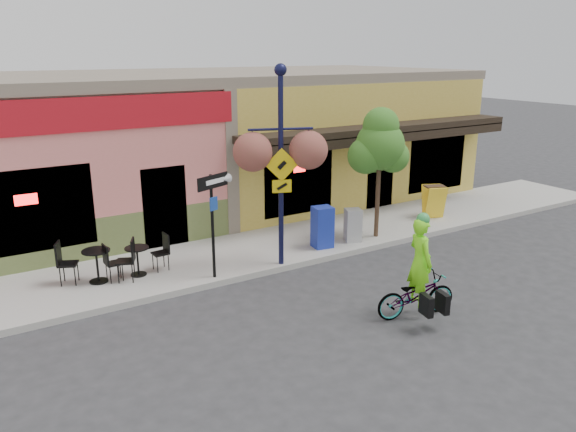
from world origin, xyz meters
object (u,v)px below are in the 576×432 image
object	(u,v)px
one_way_sign	(213,227)
cyclist_rider	(419,274)
bicycle	(416,295)
lamp_post	(281,168)
newspaper_box_grey	(353,225)
street_tree	(379,173)
newspaper_box_blue	(322,227)
building	(206,139)

from	to	relation	value
one_way_sign	cyclist_rider	bearing A→B (deg)	-74.51
bicycle	lamp_post	xyz separation A→B (m)	(-1.02, 3.60, 2.09)
cyclist_rider	newspaper_box_grey	bearing A→B (deg)	-7.98
cyclist_rider	street_tree	size ratio (longest dim) A/B	0.50
lamp_post	one_way_sign	bearing A→B (deg)	-162.23
bicycle	newspaper_box_blue	distance (m)	4.10
one_way_sign	newspaper_box_grey	size ratio (longest dim) A/B	2.67
lamp_post	newspaper_box_grey	xyz separation A→B (m)	(2.55, 0.42, -1.94)
lamp_post	cyclist_rider	bearing A→B (deg)	-53.08
building	newspaper_box_blue	bearing A→B (deg)	-85.60
cyclist_rider	newspaper_box_blue	world-z (taller)	cyclist_rider
newspaper_box_blue	newspaper_box_grey	distance (m)	1.00
street_tree	newspaper_box_grey	bearing A→B (deg)	178.65
building	newspaper_box_grey	distance (m)	6.77
building	one_way_sign	distance (m)	7.37
lamp_post	newspaper_box_grey	distance (m)	3.23
building	newspaper_box_grey	bearing A→B (deg)	-76.98
bicycle	newspaper_box_blue	size ratio (longest dim) A/B	1.56
one_way_sign	street_tree	size ratio (longest dim) A/B	0.67
one_way_sign	newspaper_box_blue	bearing A→B (deg)	-15.45
bicycle	newspaper_box_grey	distance (m)	4.30
bicycle	street_tree	size ratio (longest dim) A/B	0.47
cyclist_rider	lamp_post	size ratio (longest dim) A/B	0.38
bicycle	cyclist_rider	distance (m)	0.46
newspaper_box_blue	newspaper_box_grey	xyz separation A→B (m)	(0.99, -0.04, -0.10)
building	street_tree	bearing A→B (deg)	-70.27
cyclist_rider	one_way_sign	bearing A→B (deg)	49.77
cyclist_rider	lamp_post	distance (m)	4.09
one_way_sign	newspaper_box_blue	xyz separation A→B (m)	(3.31, 0.38, -0.66)
cyclist_rider	newspaper_box_blue	distance (m)	4.09
lamp_post	newspaper_box_grey	world-z (taller)	lamp_post
cyclist_rider	newspaper_box_grey	xyz separation A→B (m)	(1.48, 4.02, -0.31)
cyclist_rider	building	bearing A→B (deg)	12.23
bicycle	street_tree	bearing A→B (deg)	-18.23
newspaper_box_blue	street_tree	world-z (taller)	street_tree
one_way_sign	newspaper_box_grey	xyz separation A→B (m)	(4.31, 0.34, -0.76)
bicycle	lamp_post	size ratio (longest dim) A/B	0.36
bicycle	one_way_sign	distance (m)	4.70
bicycle	one_way_sign	world-z (taller)	one_way_sign
building	lamp_post	bearing A→B (deg)	-98.88
bicycle	lamp_post	bearing A→B (deg)	28.02
one_way_sign	street_tree	bearing A→B (deg)	-18.43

